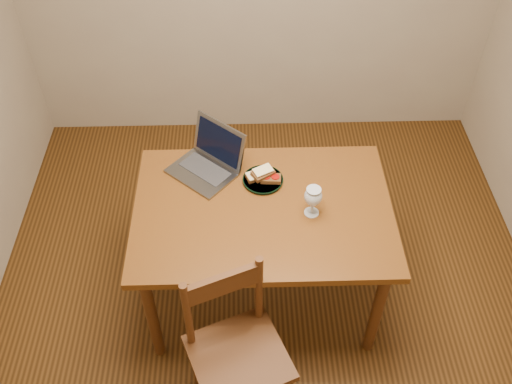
{
  "coord_description": "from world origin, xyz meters",
  "views": [
    {
      "loc": [
        -0.12,
        -1.89,
        2.85
      ],
      "look_at": [
        -0.06,
        0.09,
        0.8
      ],
      "focal_mm": 40.0,
      "sensor_mm": 36.0,
      "label": 1
    }
  ],
  "objects_px": {
    "table": "(263,219)",
    "chair": "(236,347)",
    "milk_glass": "(313,201)",
    "laptop": "(210,158)",
    "plate": "(263,180)"
  },
  "relations": [
    {
      "from": "chair",
      "to": "milk_glass",
      "type": "relative_size",
      "value": 3.17
    },
    {
      "from": "table",
      "to": "plate",
      "type": "xyz_separation_m",
      "value": [
        0.01,
        0.19,
        0.09
      ]
    },
    {
      "from": "laptop",
      "to": "milk_glass",
      "type": "bearing_deg",
      "value": 7.18
    },
    {
      "from": "table",
      "to": "chair",
      "type": "height_order",
      "value": "chair"
    },
    {
      "from": "table",
      "to": "chair",
      "type": "distance_m",
      "value": 0.67
    },
    {
      "from": "plate",
      "to": "laptop",
      "type": "height_order",
      "value": "laptop"
    },
    {
      "from": "milk_glass",
      "to": "laptop",
      "type": "bearing_deg",
      "value": 146.07
    },
    {
      "from": "plate",
      "to": "chair",
      "type": "bearing_deg",
      "value": -100.25
    },
    {
      "from": "chair",
      "to": "plate",
      "type": "distance_m",
      "value": 0.87
    },
    {
      "from": "laptop",
      "to": "table",
      "type": "bearing_deg",
      "value": -6.97
    },
    {
      "from": "table",
      "to": "laptop",
      "type": "relative_size",
      "value": 2.9
    },
    {
      "from": "table",
      "to": "chair",
      "type": "bearing_deg",
      "value": -102.67
    },
    {
      "from": "plate",
      "to": "table",
      "type": "bearing_deg",
      "value": -91.89
    },
    {
      "from": "table",
      "to": "laptop",
      "type": "xyz_separation_m",
      "value": [
        -0.27,
        0.3,
        0.15
      ]
    },
    {
      "from": "table",
      "to": "plate",
      "type": "distance_m",
      "value": 0.21
    }
  ]
}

